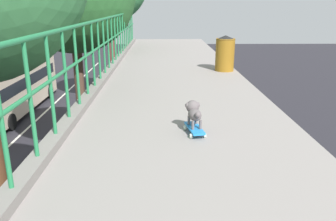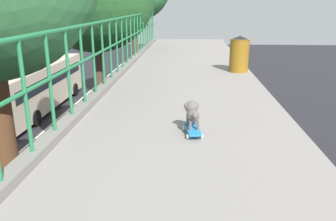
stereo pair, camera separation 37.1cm
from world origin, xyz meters
name	(u,v)px [view 1 (the left image)]	position (x,y,z in m)	size (l,w,h in m)	color
city_bus	(9,88)	(-8.64, 20.10, 1.73)	(2.69, 11.05, 3.03)	beige
toy_skateboard	(195,129)	(1.48, 3.13, 5.24)	(0.27, 0.51, 0.09)	#2282D6
small_dog	(194,111)	(1.47, 3.20, 5.45)	(0.23, 0.41, 0.32)	#605758
litter_bin	(225,53)	(2.65, 7.52, 5.62)	(0.48, 0.48, 0.88)	#8B5D17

